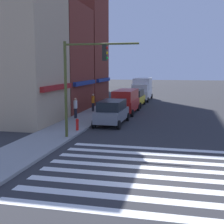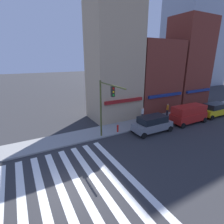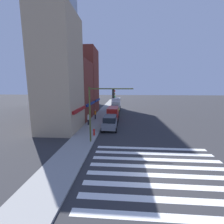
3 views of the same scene
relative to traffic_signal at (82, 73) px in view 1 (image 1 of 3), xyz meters
name	(u,v)px [view 1 (image 1 of 3)]	position (x,y,z in m)	size (l,w,h in m)	color
ground_plane	(162,173)	(-5.24, -5.32, -4.21)	(200.00, 200.00, 0.00)	#2D2D30
sidewalk_left	(7,160)	(-5.24, 2.18, -4.14)	(120.00, 3.00, 0.15)	gray
crosswalk_stripes	(162,173)	(-5.24, -5.32, -4.21)	(8.69, 10.80, 0.01)	silver
storefront_row	(60,44)	(11.76, 6.18, 2.73)	(21.49, 5.30, 15.66)	tan
traffic_signal	(82,73)	(0.00, 0.00, 0.00)	(0.32, 4.71, 6.16)	#474C1E
suv_grey	(112,112)	(5.70, -0.62, -3.18)	(4.72, 2.12, 1.94)	slate
van_red	(126,100)	(11.91, -0.62, -2.93)	(5.03, 2.22, 2.34)	#B21E19
suv_yellow	(134,98)	(17.69, -0.62, -3.18)	(4.74, 2.12, 1.94)	yellow
box_truck_white	(142,89)	(24.68, -0.62, -2.63)	(6.20, 2.42, 3.04)	white
pedestrian_white_shirt	(76,108)	(7.14, 2.98, -3.14)	(0.32, 0.32, 1.77)	#23232D
pedestrian_orange_vest	(93,102)	(11.51, 2.66, -3.14)	(0.32, 0.32, 1.77)	#23232D
fire_hydrant	(77,124)	(2.08, 1.08, -3.60)	(0.24, 0.24, 0.84)	red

